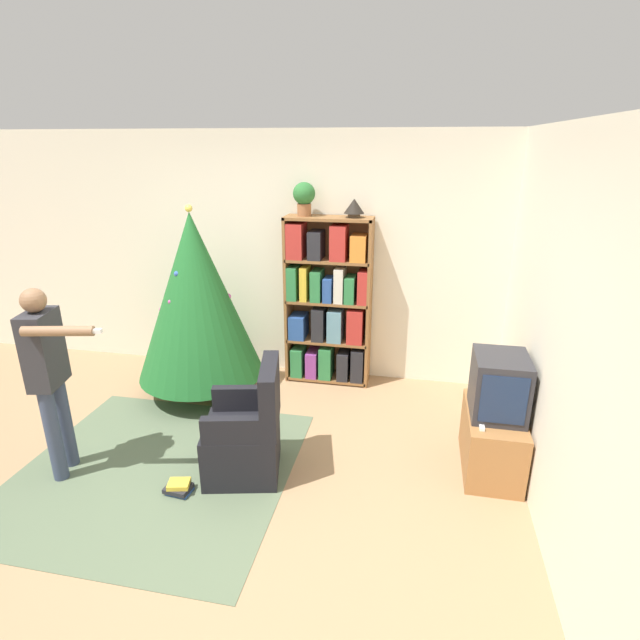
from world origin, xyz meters
TOP-DOWN VIEW (x-y plane):
  - ground_plane at (0.00, 0.00)m, footprint 14.00×14.00m
  - wall_back at (0.00, 2.21)m, footprint 8.00×0.10m
  - wall_right at (2.29, 0.00)m, footprint 0.10×8.00m
  - area_rug at (-0.60, 0.09)m, footprint 2.12×2.10m
  - bookshelf at (0.45, 1.97)m, footprint 0.89×0.31m
  - tv_stand at (2.01, 0.67)m, footprint 0.42×0.76m
  - television at (2.01, 0.66)m, footprint 0.39×0.47m
  - game_remote at (1.88, 0.44)m, footprint 0.04×0.12m
  - christmas_tree at (-0.77, 1.42)m, footprint 1.25×1.25m
  - armchair at (0.13, 0.24)m, footprint 0.68×0.67m
  - standing_person at (-1.28, -0.04)m, footprint 0.69×0.46m
  - potted_plant at (0.20, 1.98)m, footprint 0.22×0.22m
  - table_lamp at (0.70, 1.98)m, footprint 0.20×0.20m
  - book_pile_near_tree at (-0.38, 1.16)m, footprint 0.23×0.19m
  - book_pile_by_chair at (-0.29, -0.11)m, footprint 0.20×0.17m

SIDE VIEW (x-z plane):
  - ground_plane at x=0.00m, z-range 0.00..0.00m
  - area_rug at x=-0.60m, z-range 0.00..0.01m
  - book_pile_by_chair at x=-0.29m, z-range 0.00..0.09m
  - book_pile_near_tree at x=-0.38m, z-range 0.00..0.09m
  - tv_stand at x=2.01m, z-range 0.00..0.49m
  - armchair at x=0.13m, z-range -0.14..0.78m
  - game_remote at x=1.88m, z-range 0.49..0.52m
  - television at x=2.01m, z-range 0.49..0.97m
  - bookshelf at x=0.45m, z-range -0.02..1.75m
  - standing_person at x=-1.28m, z-range 0.13..1.64m
  - christmas_tree at x=-0.77m, z-range 0.07..2.00m
  - wall_back at x=0.00m, z-range 0.00..2.60m
  - wall_right at x=2.29m, z-range 0.00..2.60m
  - table_lamp at x=0.70m, z-range 1.78..1.96m
  - potted_plant at x=0.20m, z-range 1.80..2.13m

